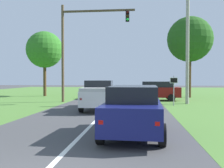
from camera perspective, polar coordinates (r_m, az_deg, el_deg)
ground_plane at (r=14.65m, az=-2.44°, el=-7.05°), size 120.00×120.00×0.00m
red_suv_near at (r=9.52m, az=4.91°, el=-5.66°), size 2.34×4.70×1.84m
pickup_truck_lead at (r=17.20m, az=-2.83°, el=-2.40°), size 2.34×5.65×1.98m
traffic_light at (r=22.87m, az=-7.40°, el=10.00°), size 6.56×0.40×8.67m
keep_moving_sign at (r=20.09m, az=13.82°, el=-0.56°), size 0.60×0.09×2.32m
oak_tree_right at (r=29.37m, az=17.22°, el=9.62°), size 4.96×4.96×8.90m
crossing_suv_far at (r=24.42m, az=9.77°, el=-1.45°), size 4.74×2.09×1.82m
utility_pole_right at (r=21.93m, az=16.73°, el=7.23°), size 0.28×0.28×8.82m
extra_tree_1 at (r=31.22m, az=-15.03°, el=7.49°), size 4.32×4.32×7.69m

